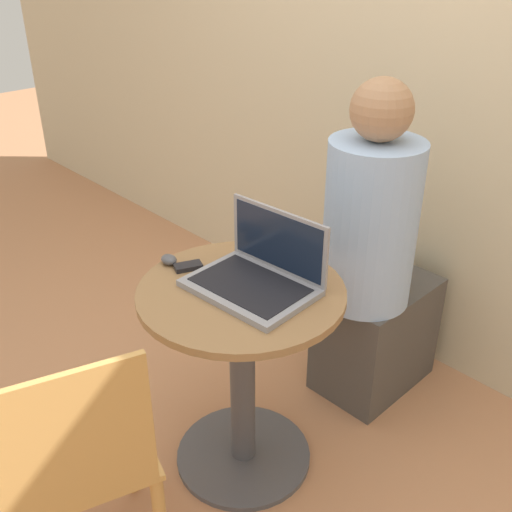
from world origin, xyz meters
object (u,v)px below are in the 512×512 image
(laptop, at_px, (258,274))
(chair_empty, at_px, (76,466))
(cell_phone, at_px, (188,266))
(person_seated, at_px, (373,274))

(laptop, height_order, chair_empty, laptop)
(cell_phone, distance_m, person_seated, 0.73)
(chair_empty, height_order, person_seated, person_seated)
(laptop, relative_size, cell_phone, 3.93)
(cell_phone, xyz_separation_m, chair_empty, (0.24, -0.57, -0.28))
(laptop, distance_m, person_seated, 0.60)
(person_seated, bearing_deg, chair_empty, -91.34)
(laptop, height_order, person_seated, person_seated)
(cell_phone, xyz_separation_m, person_seated, (0.26, 0.65, -0.18))
(cell_phone, height_order, chair_empty, chair_empty)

